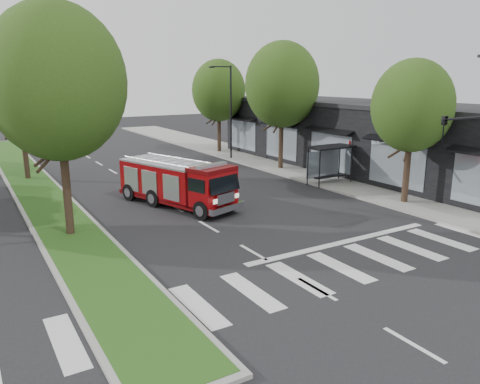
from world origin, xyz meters
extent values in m
plane|color=black|center=(0.00, 0.00, 0.00)|extent=(140.00, 140.00, 0.00)
cube|color=gray|center=(12.50, 10.00, 0.07)|extent=(5.00, 80.00, 0.15)
cube|color=gray|center=(-6.00, 18.00, 0.07)|extent=(3.00, 50.00, 0.14)
cube|color=#154B17|center=(-6.00, 18.00, 0.14)|extent=(2.60, 49.50, 0.02)
cube|color=black|center=(17.00, 10.00, 2.50)|extent=(8.00, 30.00, 5.00)
cylinder|color=black|center=(9.80, 7.40, 1.25)|extent=(0.08, 0.08, 2.50)
cylinder|color=black|center=(12.60, 7.40, 1.25)|extent=(0.08, 0.08, 2.50)
cylinder|color=black|center=(9.80, 8.60, 1.25)|extent=(0.08, 0.08, 2.50)
cylinder|color=black|center=(12.60, 8.60, 1.25)|extent=(0.08, 0.08, 2.50)
cube|color=black|center=(11.20, 8.00, 2.55)|extent=(3.20, 1.60, 0.12)
cube|color=#8C99A5|center=(11.20, 8.70, 1.30)|extent=(2.80, 0.04, 1.80)
cube|color=black|center=(11.20, 8.00, 0.55)|extent=(2.40, 0.40, 0.08)
cylinder|color=black|center=(11.50, 2.00, 1.87)|extent=(0.36, 0.36, 3.74)
ellipsoid|color=black|center=(11.50, 2.00, 5.53)|extent=(4.40, 4.40, 5.06)
cylinder|color=black|center=(11.50, 14.00, 2.20)|extent=(0.36, 0.36, 4.40)
ellipsoid|color=black|center=(11.50, 14.00, 6.50)|extent=(5.60, 5.60, 6.44)
cylinder|color=black|center=(11.50, 24.00, 1.98)|extent=(0.36, 0.36, 3.96)
ellipsoid|color=black|center=(11.50, 24.00, 5.85)|extent=(5.00, 5.00, 5.75)
cylinder|color=black|center=(-6.00, 6.00, 2.31)|extent=(0.36, 0.36, 4.62)
ellipsoid|color=black|center=(-6.00, 6.00, 6.83)|extent=(5.80, 5.80, 6.67)
cylinder|color=black|center=(-6.00, 20.00, 2.20)|extent=(0.36, 0.36, 4.40)
ellipsoid|color=black|center=(-6.00, 20.00, 6.50)|extent=(5.60, 5.60, 6.44)
cylinder|color=black|center=(8.50, -3.50, 5.40)|extent=(4.00, 0.10, 0.10)
imported|color=black|center=(6.70, -3.50, 5.00)|extent=(0.18, 0.22, 1.10)
cylinder|color=black|center=(10.50, 20.00, 4.00)|extent=(0.16, 0.16, 8.00)
cylinder|color=black|center=(9.60, 20.00, 7.90)|extent=(1.80, 0.10, 0.10)
cube|color=black|center=(8.70, 20.00, 7.85)|extent=(0.45, 0.20, 0.12)
cube|color=#4D0406|center=(0.25, 8.40, 0.45)|extent=(4.53, 7.93, 0.23)
cube|color=maroon|center=(0.03, 9.09, 1.40)|extent=(3.96, 6.21, 1.81)
cube|color=maroon|center=(1.13, 5.74, 1.40)|extent=(2.66, 2.26, 1.90)
cube|color=#B2B2B7|center=(0.03, 9.09, 2.35)|extent=(3.96, 6.21, 0.11)
cylinder|color=#B2B2B7|center=(-0.75, 8.84, 2.53)|extent=(1.79, 5.19, 0.09)
cylinder|color=#B2B2B7|center=(0.80, 9.35, 2.53)|extent=(1.79, 5.19, 0.09)
cube|color=silver|center=(1.46, 4.75, 0.54)|extent=(2.33, 1.04, 0.32)
cube|color=#8C99A5|center=(1.13, 5.74, 2.63)|extent=(1.99, 0.92, 0.16)
cylinder|color=black|center=(0.23, 5.15, 0.50)|extent=(0.61, 1.04, 1.00)
cylinder|color=black|center=(2.20, 5.81, 0.50)|extent=(0.61, 1.04, 1.00)
cylinder|color=black|center=(-0.96, 8.77, 0.50)|extent=(0.61, 1.04, 1.00)
cylinder|color=black|center=(1.01, 9.42, 0.50)|extent=(0.61, 1.04, 1.00)
cylinder|color=black|center=(-1.64, 10.83, 0.50)|extent=(0.61, 1.04, 1.00)
cylinder|color=black|center=(0.33, 11.48, 0.50)|extent=(0.61, 1.04, 1.00)
camera|label=1|loc=(-9.82, -15.22, 7.00)|focal=35.00mm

